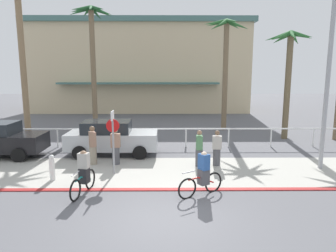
{
  "coord_description": "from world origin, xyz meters",
  "views": [
    {
      "loc": [
        0.05,
        -8.05,
        4.05
      ],
      "look_at": [
        0.16,
        6.0,
        1.6
      ],
      "focal_mm": 33.15,
      "sensor_mm": 36.0,
      "label": 1
    }
  ],
  "objects_px": {
    "bollard_1": "(52,167)",
    "palm_tree_2": "(226,45)",
    "pedestrian_0": "(93,147)",
    "pedestrian_2": "(217,150)",
    "palm_tree_0": "(19,20)",
    "cyclist_red_0": "(203,175)",
    "pedestrian_1": "(199,150)",
    "palm_tree_3": "(289,58)",
    "car_silver_1": "(111,137)",
    "cyclist_teal_1": "(84,173)",
    "stop_sign_bike_lane": "(113,133)",
    "palm_tree_1": "(92,36)",
    "streetlight_curb": "(332,66)",
    "pedestrian_3": "(116,148)"
  },
  "relations": [
    {
      "from": "cyclist_red_0",
      "to": "pedestrian_0",
      "type": "bearing_deg",
      "value": 142.07
    },
    {
      "from": "pedestrian_1",
      "to": "pedestrian_2",
      "type": "height_order",
      "value": "pedestrian_1"
    },
    {
      "from": "bollard_1",
      "to": "palm_tree_3",
      "type": "bearing_deg",
      "value": 32.8
    },
    {
      "from": "stop_sign_bike_lane",
      "to": "pedestrian_1",
      "type": "bearing_deg",
      "value": 16.39
    },
    {
      "from": "palm_tree_2",
      "to": "cyclist_red_0",
      "type": "height_order",
      "value": "palm_tree_2"
    },
    {
      "from": "bollard_1",
      "to": "pedestrian_3",
      "type": "bearing_deg",
      "value": 44.12
    },
    {
      "from": "palm_tree_2",
      "to": "stop_sign_bike_lane",
      "type": "bearing_deg",
      "value": -122.46
    },
    {
      "from": "palm_tree_2",
      "to": "pedestrian_2",
      "type": "relative_size",
      "value": 4.84
    },
    {
      "from": "palm_tree_1",
      "to": "streetlight_curb",
      "type": "bearing_deg",
      "value": -39.25
    },
    {
      "from": "bollard_1",
      "to": "pedestrian_1",
      "type": "bearing_deg",
      "value": 16.91
    },
    {
      "from": "pedestrian_0",
      "to": "pedestrian_2",
      "type": "xyz_separation_m",
      "value": [
        5.43,
        -0.21,
        -0.09
      ]
    },
    {
      "from": "bollard_1",
      "to": "cyclist_red_0",
      "type": "height_order",
      "value": "cyclist_red_0"
    },
    {
      "from": "streetlight_curb",
      "to": "car_silver_1",
      "type": "distance_m",
      "value": 10.19
    },
    {
      "from": "palm_tree_0",
      "to": "palm_tree_3",
      "type": "bearing_deg",
      "value": 0.4
    },
    {
      "from": "car_silver_1",
      "to": "pedestrian_0",
      "type": "height_order",
      "value": "pedestrian_0"
    },
    {
      "from": "pedestrian_3",
      "to": "car_silver_1",
      "type": "bearing_deg",
      "value": 105.88
    },
    {
      "from": "stop_sign_bike_lane",
      "to": "pedestrian_2",
      "type": "height_order",
      "value": "stop_sign_bike_lane"
    },
    {
      "from": "car_silver_1",
      "to": "pedestrian_1",
      "type": "distance_m",
      "value": 4.58
    },
    {
      "from": "pedestrian_1",
      "to": "pedestrian_3",
      "type": "xyz_separation_m",
      "value": [
        -3.65,
        0.28,
        0.03
      ]
    },
    {
      "from": "palm_tree_2",
      "to": "pedestrian_2",
      "type": "distance_m",
      "value": 10.17
    },
    {
      "from": "streetlight_curb",
      "to": "palm_tree_3",
      "type": "height_order",
      "value": "streetlight_curb"
    },
    {
      "from": "stop_sign_bike_lane",
      "to": "streetlight_curb",
      "type": "bearing_deg",
      "value": 3.01
    },
    {
      "from": "streetlight_curb",
      "to": "palm_tree_0",
      "type": "height_order",
      "value": "palm_tree_0"
    },
    {
      "from": "cyclist_red_0",
      "to": "pedestrian_2",
      "type": "distance_m",
      "value": 3.4
    },
    {
      "from": "stop_sign_bike_lane",
      "to": "pedestrian_3",
      "type": "height_order",
      "value": "stop_sign_bike_lane"
    },
    {
      "from": "palm_tree_3",
      "to": "car_silver_1",
      "type": "distance_m",
      "value": 11.37
    },
    {
      "from": "pedestrian_2",
      "to": "cyclist_teal_1",
      "type": "bearing_deg",
      "value": -148.2
    },
    {
      "from": "palm_tree_3",
      "to": "pedestrian_0",
      "type": "distance_m",
      "value": 12.49
    },
    {
      "from": "palm_tree_2",
      "to": "cyclist_red_0",
      "type": "xyz_separation_m",
      "value": [
        -2.88,
        -11.81,
        -5.17
      ]
    },
    {
      "from": "cyclist_red_0",
      "to": "pedestrian_1",
      "type": "relative_size",
      "value": 0.99
    },
    {
      "from": "bollard_1",
      "to": "palm_tree_3",
      "type": "relative_size",
      "value": 0.16
    },
    {
      "from": "pedestrian_1",
      "to": "stop_sign_bike_lane",
      "type": "bearing_deg",
      "value": -163.61
    },
    {
      "from": "stop_sign_bike_lane",
      "to": "car_silver_1",
      "type": "distance_m",
      "value": 3.17
    },
    {
      "from": "palm_tree_0",
      "to": "cyclist_teal_1",
      "type": "height_order",
      "value": "palm_tree_0"
    },
    {
      "from": "palm_tree_1",
      "to": "pedestrian_0",
      "type": "xyz_separation_m",
      "value": [
        1.82,
        -8.6,
        -5.68
      ]
    },
    {
      "from": "pedestrian_2",
      "to": "car_silver_1",
      "type": "bearing_deg",
      "value": 159.05
    },
    {
      "from": "palm_tree_3",
      "to": "pedestrian_0",
      "type": "relative_size",
      "value": 3.73
    },
    {
      "from": "streetlight_curb",
      "to": "pedestrian_0",
      "type": "xyz_separation_m",
      "value": [
        -9.79,
        0.88,
        -3.47
      ]
    },
    {
      "from": "bollard_1",
      "to": "pedestrian_0",
      "type": "bearing_deg",
      "value": 62.26
    },
    {
      "from": "palm_tree_0",
      "to": "palm_tree_2",
      "type": "xyz_separation_m",
      "value": [
        12.5,
        3.05,
        -1.15
      ]
    },
    {
      "from": "palm_tree_1",
      "to": "pedestrian_1",
      "type": "xyz_separation_m",
      "value": [
        6.47,
        -8.9,
        -5.76
      ]
    },
    {
      "from": "stop_sign_bike_lane",
      "to": "palm_tree_2",
      "type": "distance_m",
      "value": 12.23
    },
    {
      "from": "palm_tree_0",
      "to": "palm_tree_1",
      "type": "xyz_separation_m",
      "value": [
        3.38,
        3.29,
        -0.52
      ]
    },
    {
      "from": "cyclist_red_0",
      "to": "pedestrian_0",
      "type": "xyz_separation_m",
      "value": [
        -4.43,
        3.45,
        0.11
      ]
    },
    {
      "from": "car_silver_1",
      "to": "pedestrian_2",
      "type": "distance_m",
      "value": 5.26
    },
    {
      "from": "cyclist_teal_1",
      "to": "pedestrian_1",
      "type": "relative_size",
      "value": 1.12
    },
    {
      "from": "bollard_1",
      "to": "palm_tree_2",
      "type": "bearing_deg",
      "value": 51.16
    },
    {
      "from": "palm_tree_3",
      "to": "cyclist_red_0",
      "type": "bearing_deg",
      "value": -124.41
    },
    {
      "from": "pedestrian_0",
      "to": "pedestrian_3",
      "type": "relative_size",
      "value": 1.05
    },
    {
      "from": "stop_sign_bike_lane",
      "to": "pedestrian_0",
      "type": "distance_m",
      "value": 1.96
    }
  ]
}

